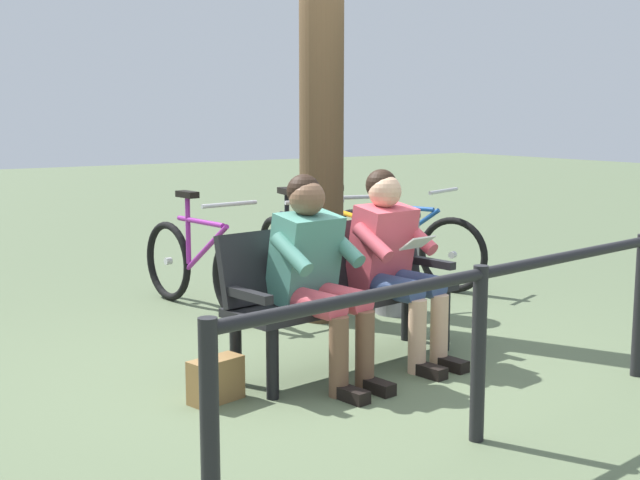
# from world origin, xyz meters

# --- Properties ---
(ground_plane) EXTENTS (40.00, 40.00, 0.00)m
(ground_plane) POSITION_xyz_m (0.00, 0.00, 0.00)
(ground_plane) COLOR #566647
(bench) EXTENTS (1.65, 0.69, 0.87)m
(bench) POSITION_xyz_m (-0.17, -0.04, 0.51)
(bench) COLOR black
(bench) RESTS_ON ground
(person_reading) EXTENTS (0.53, 0.80, 1.20)m
(person_reading) POSITION_xyz_m (-0.51, 0.08, 0.66)
(person_reading) COLOR #D84C59
(person_reading) RESTS_ON ground
(person_companion) EXTENTS (0.53, 0.80, 1.20)m
(person_companion) POSITION_xyz_m (0.13, 0.17, 0.66)
(person_companion) COLOR #4C8C7A
(person_companion) RESTS_ON ground
(handbag) EXTENTS (0.32, 0.20, 0.24)m
(handbag) POSITION_xyz_m (0.79, 0.17, 0.12)
(handbag) COLOR olive
(handbag) RESTS_ON ground
(tree_trunk) EXTENTS (0.33, 0.33, 3.37)m
(tree_trunk) POSITION_xyz_m (-0.72, -1.05, 1.69)
(tree_trunk) COLOR #4C3823
(tree_trunk) RESTS_ON ground
(litter_bin) EXTENTS (0.35, 0.35, 0.79)m
(litter_bin) POSITION_xyz_m (-1.32, -0.88, 0.39)
(litter_bin) COLOR slate
(litter_bin) RESTS_ON ground
(bicycle_purple) EXTENTS (0.69, 1.60, 0.94)m
(bicycle_purple) POSITION_xyz_m (-2.02, -1.68, 0.36)
(bicycle_purple) COLOR black
(bicycle_purple) RESTS_ON ground
(bicycle_silver) EXTENTS (0.57, 1.64, 0.94)m
(bicycle_silver) POSITION_xyz_m (-1.35, -1.67, 0.36)
(bicycle_silver) COLOR black
(bicycle_silver) RESTS_ON ground
(bicycle_black) EXTENTS (0.50, 1.66, 0.94)m
(bicycle_black) POSITION_xyz_m (-0.83, -1.59, 0.36)
(bicycle_black) COLOR black
(bicycle_black) RESTS_ON ground
(bicycle_green) EXTENTS (0.48, 1.68, 0.94)m
(bicycle_green) POSITION_xyz_m (-0.08, -1.79, 0.36)
(bicycle_green) COLOR black
(bicycle_green) RESTS_ON ground
(railing_fence) EXTENTS (3.08, 0.47, 0.85)m
(railing_fence) POSITION_xyz_m (0.01, 1.36, 0.59)
(railing_fence) COLOR black
(railing_fence) RESTS_ON ground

